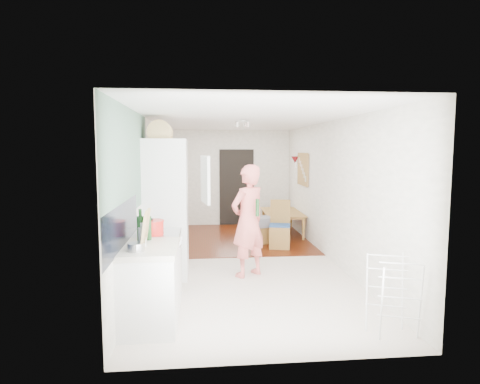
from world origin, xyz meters
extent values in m
cube|color=beige|center=(0.00, 0.00, 0.00)|extent=(3.20, 7.00, 0.01)
cube|color=#541208|center=(0.00, 1.85, 0.01)|extent=(3.20, 3.30, 0.01)
cube|color=slate|center=(-1.59, -2.00, 1.85)|extent=(0.02, 3.00, 1.30)
cube|color=black|center=(-1.59, -2.55, 1.15)|extent=(0.02, 1.90, 0.50)
cube|color=black|center=(0.20, 3.48, 1.00)|extent=(0.90, 0.04, 2.00)
cube|color=white|center=(-1.30, -2.55, 0.43)|extent=(0.60, 0.90, 0.86)
cube|color=beige|center=(-1.30, -2.55, 0.89)|extent=(0.62, 0.92, 0.06)
cube|color=white|center=(-1.30, -1.80, 0.44)|extent=(0.60, 0.60, 0.88)
cube|color=#B5B5B7|center=(-1.30, -1.80, 0.90)|extent=(0.60, 0.60, 0.04)
cube|color=white|center=(-1.27, -0.78, 1.07)|extent=(0.66, 0.66, 2.15)
cube|color=white|center=(-0.66, -1.08, 1.55)|extent=(0.14, 0.56, 0.70)
cube|color=white|center=(-0.96, -0.78, 1.55)|extent=(0.02, 0.52, 0.66)
cube|color=tan|center=(1.58, 1.90, 1.55)|extent=(0.03, 0.90, 0.70)
cube|color=#A16E35|center=(1.57, 1.90, 1.55)|extent=(0.00, 0.94, 0.74)
cone|color=maroon|center=(1.54, 2.55, 1.75)|extent=(0.18, 0.18, 0.16)
imported|color=#EA6D67|center=(0.01, -0.85, 1.04)|extent=(0.91, 0.85, 2.08)
imported|color=#A16E35|center=(1.19, 2.17, 0.23)|extent=(0.77, 1.34, 0.46)
cube|color=slate|center=(0.54, 1.30, 0.47)|extent=(0.52, 0.52, 0.19)
cylinder|color=red|center=(-1.35, -1.94, 1.01)|extent=(0.36, 0.36, 0.18)
cylinder|color=#B5B5B7|center=(-1.41, -2.78, 0.96)|extent=(0.23, 0.23, 0.09)
cylinder|color=#19431A|center=(0.13, -1.02, 1.11)|extent=(0.06, 0.06, 0.27)
cylinder|color=#19431A|center=(-1.39, -2.53, 1.09)|extent=(0.08, 0.08, 0.33)
cylinder|color=#19431A|center=(-1.34, -2.24, 1.06)|extent=(0.07, 0.07, 0.28)
cylinder|color=beige|center=(-1.37, -2.56, 1.03)|extent=(0.11, 0.11, 0.22)
cylinder|color=tan|center=(-1.38, -2.14, 1.02)|extent=(0.06, 0.06, 0.20)
cylinder|color=tan|center=(-1.38, -2.18, 1.03)|extent=(0.08, 0.08, 0.22)
camera|label=1|loc=(-0.71, -7.01, 1.99)|focal=30.00mm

